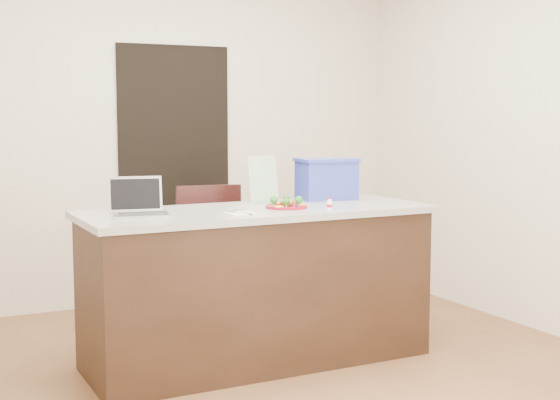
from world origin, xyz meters
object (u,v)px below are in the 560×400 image
yogurt_bottle (329,205)px  chair (215,251)px  blue_box (326,179)px  island (258,285)px  napkin (240,213)px  plate (286,206)px  laptop (138,205)px

yogurt_bottle → chair: chair is taller
blue_box → island: bearing=-151.7°
chair → napkin: bearing=-93.4°
island → chair: size_ratio=2.08×
napkin → chair: size_ratio=0.14×
plate → blue_box: bearing=34.0°
island → plate: 0.50m
island → yogurt_bottle: bearing=-34.7°
laptop → blue_box: (1.32, 0.22, 0.08)m
blue_box → plate: bearing=-139.5°
yogurt_bottle → blue_box: size_ratio=0.18×
chair → island: bearing=-80.7°
island → blue_box: size_ratio=5.22×
blue_box → yogurt_bottle: bearing=-111.9°
napkin → yogurt_bottle: bearing=-7.4°
island → laptop: 0.88m
napkin → plate: bearing=17.7°
chair → blue_box: bearing=-25.1°
laptop → napkin: bearing=-7.6°
yogurt_bottle → laptop: bearing=166.1°
island → yogurt_bottle: (0.35, -0.24, 0.49)m
island → napkin: (-0.19, -0.17, 0.46)m
plate → laptop: (-0.87, 0.08, 0.05)m
island → yogurt_bottle: yogurt_bottle is taller
napkin → blue_box: (0.80, 0.41, 0.13)m
chair → plate: bearing=-68.1°
laptop → blue_box: 1.34m
plate → yogurt_bottle: 0.26m
laptop → yogurt_bottle: bearing=-1.3°
island → blue_box: bearing=21.8°
plate → yogurt_bottle: yogurt_bottle is taller
yogurt_bottle → chair: (-0.35, 0.90, -0.38)m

